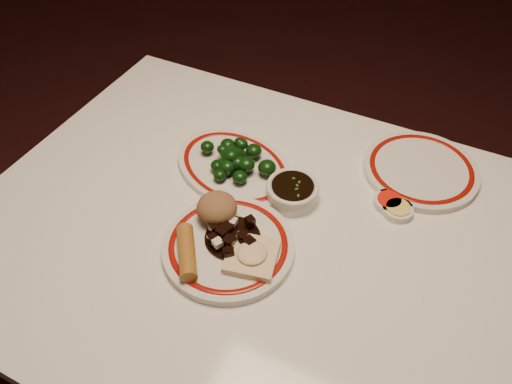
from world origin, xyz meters
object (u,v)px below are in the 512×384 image
(fried_wonton, at_px, (252,255))
(broccoli_plate, at_px, (234,167))
(rice_mound, at_px, (217,208))
(dining_table, at_px, (264,259))
(soy_bowl, at_px, (292,192))
(main_plate, at_px, (228,246))
(spring_roll, at_px, (187,252))
(stirfry_heap, at_px, (232,237))
(broccoli_pile, at_px, (235,158))

(fried_wonton, relative_size, broccoli_plate, 0.32)
(rice_mound, relative_size, broccoli_plate, 0.23)
(dining_table, distance_m, soy_bowl, 0.16)
(main_plate, xyz_separation_m, rice_mound, (-0.05, 0.05, 0.04))
(main_plate, bearing_deg, rice_mound, 136.12)
(dining_table, xyz_separation_m, soy_bowl, (0.01, 0.11, 0.11))
(spring_roll, height_order, broccoli_plate, spring_roll)
(fried_wonton, xyz_separation_m, broccoli_plate, (-0.15, 0.21, -0.02))
(main_plate, bearing_deg, spring_roll, -131.24)
(main_plate, relative_size, stirfry_heap, 2.35)
(fried_wonton, relative_size, broccoli_pile, 0.59)
(main_plate, relative_size, broccoli_plate, 0.76)
(dining_table, bearing_deg, spring_roll, -125.88)
(main_plate, relative_size, broccoli_pile, 1.41)
(rice_mound, distance_m, broccoli_plate, 0.17)
(rice_mound, height_order, broccoli_pile, rice_mound)
(fried_wonton, bearing_deg, soy_bowl, 90.07)
(broccoli_pile, bearing_deg, main_plate, -65.46)
(main_plate, distance_m, spring_roll, 0.08)
(main_plate, distance_m, broccoli_plate, 0.23)
(spring_roll, xyz_separation_m, broccoli_pile, (-0.04, 0.26, 0.01))
(dining_table, distance_m, main_plate, 0.13)
(broccoli_pile, relative_size, soy_bowl, 1.71)
(broccoli_plate, bearing_deg, main_plate, -64.82)
(stirfry_heap, xyz_separation_m, soy_bowl, (0.05, 0.17, -0.01))
(fried_wonton, bearing_deg, main_plate, 168.94)
(stirfry_heap, bearing_deg, rice_mound, 143.88)
(dining_table, xyz_separation_m, main_plate, (-0.04, -0.07, 0.10))
(rice_mound, height_order, stirfry_heap, rice_mound)
(dining_table, xyz_separation_m, fried_wonton, (0.01, -0.08, 0.12))
(rice_mound, bearing_deg, fried_wonton, -29.17)
(dining_table, bearing_deg, broccoli_pile, 136.40)
(broccoli_pile, bearing_deg, stirfry_heap, -63.60)
(fried_wonton, xyz_separation_m, soy_bowl, (-0.00, 0.19, -0.01))
(broccoli_plate, relative_size, soy_bowl, 3.20)
(dining_table, bearing_deg, stirfry_heap, -122.17)
(spring_roll, bearing_deg, broccoli_pile, 62.61)
(dining_table, bearing_deg, rice_mound, -165.84)
(dining_table, relative_size, broccoli_pile, 6.45)
(rice_mound, relative_size, fried_wonton, 0.74)
(dining_table, xyz_separation_m, rice_mound, (-0.09, -0.02, 0.14))
(fried_wonton, bearing_deg, broccoli_plate, 125.32)
(stirfry_heap, relative_size, broccoli_plate, 0.32)
(dining_table, relative_size, rice_mound, 14.81)
(spring_roll, height_order, broccoli_pile, broccoli_pile)
(fried_wonton, distance_m, stirfry_heap, 0.06)
(broccoli_pile, bearing_deg, fried_wonton, -55.03)
(rice_mound, height_order, fried_wonton, rice_mound)
(broccoli_plate, bearing_deg, soy_bowl, -9.38)
(fried_wonton, bearing_deg, rice_mound, 150.83)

